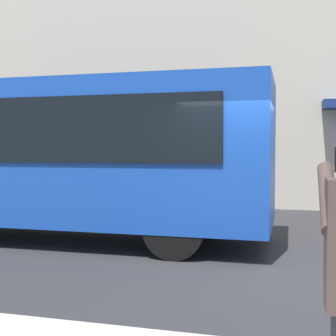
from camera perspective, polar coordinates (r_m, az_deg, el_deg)
name	(u,v)px	position (r m, az deg, el deg)	size (l,w,h in m)	color
ground_plane	(260,260)	(7.64, 11.30, -11.12)	(60.00, 60.00, 0.00)	#2B2B2D
building_facade_far	(277,7)	(14.83, 13.33, 18.82)	(28.00, 1.55, 12.00)	beige
red_bus	(40,154)	(9.50, -15.53, 1.73)	(9.05, 2.54, 3.08)	#1947AD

